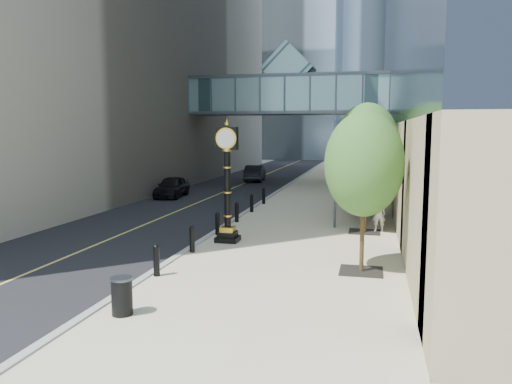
% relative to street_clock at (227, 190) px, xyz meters
% --- Properties ---
extents(ground, '(320.00, 320.00, 0.00)m').
position_rel_street_clock_xyz_m(ground, '(1.90, -6.28, -2.20)').
color(ground, gray).
rests_on(ground, ground).
extents(road, '(8.00, 180.00, 0.02)m').
position_rel_street_clock_xyz_m(road, '(-5.10, 33.72, -2.19)').
color(road, black).
rests_on(road, ground).
extents(sidewalk, '(8.00, 180.00, 0.06)m').
position_rel_street_clock_xyz_m(sidewalk, '(2.90, 33.72, -2.17)').
color(sidewalk, '#B6AD8C').
rests_on(sidewalk, ground).
extents(curb, '(0.25, 180.00, 0.07)m').
position_rel_street_clock_xyz_m(curb, '(-1.10, 33.72, -2.16)').
color(curb, gray).
rests_on(curb, ground).
extents(distant_tower_c, '(22.00, 22.00, 65.00)m').
position_rel_street_clock_xyz_m(distant_tower_c, '(-4.10, 113.72, 30.30)').
color(distant_tower_c, '#99B2C1').
rests_on(distant_tower_c, ground).
extents(skywalk, '(17.00, 4.20, 5.80)m').
position_rel_street_clock_xyz_m(skywalk, '(-1.10, 21.72, 5.52)').
color(skywalk, slate).
rests_on(skywalk, ground).
extents(entrance_canopy, '(3.00, 8.00, 4.38)m').
position_rel_street_clock_xyz_m(entrance_canopy, '(5.38, 7.72, 2.00)').
color(entrance_canopy, '#383F44').
rests_on(entrance_canopy, ground).
extents(bollard_row, '(0.20, 16.20, 0.90)m').
position_rel_street_clock_xyz_m(bollard_row, '(-0.80, 2.72, -1.69)').
color(bollard_row, black).
rests_on(bollard_row, sidewalk).
extents(street_trees, '(2.98, 28.68, 6.13)m').
position_rel_street_clock_xyz_m(street_trees, '(5.50, 10.78, 1.73)').
color(street_trees, black).
rests_on(street_trees, sidewalk).
extents(street_clock, '(0.93, 0.93, 4.93)m').
position_rel_street_clock_xyz_m(street_clock, '(0.00, 0.00, 0.00)').
color(street_clock, black).
rests_on(street_clock, sidewalk).
extents(trash_bin, '(0.62, 0.62, 0.90)m').
position_rel_street_clock_xyz_m(trash_bin, '(-0.23, -8.57, -1.69)').
color(trash_bin, black).
rests_on(trash_bin, sidewalk).
extents(pedestrian, '(0.66, 0.49, 1.64)m').
position_rel_street_clock_xyz_m(pedestrian, '(6.12, 3.46, -1.31)').
color(pedestrian, '#B4AEA5').
rests_on(pedestrian, sidewalk).
extents(car_near, '(2.10, 4.37, 1.44)m').
position_rel_street_clock_xyz_m(car_near, '(-7.80, 12.79, -1.46)').
color(car_near, black).
rests_on(car_near, road).
extents(car_far, '(2.01, 4.58, 1.46)m').
position_rel_street_clock_xyz_m(car_far, '(-4.66, 24.76, -1.44)').
color(car_far, black).
rests_on(car_far, road).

